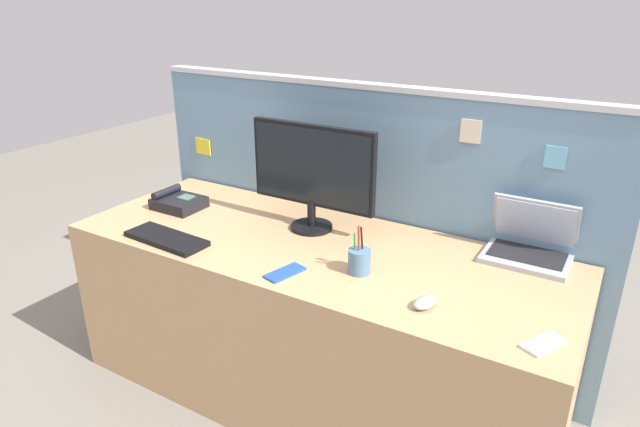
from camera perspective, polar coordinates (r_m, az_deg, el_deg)
ground_plane at (r=2.63m, az=-0.59°, el=-17.80°), size 10.00×10.00×0.00m
desk at (r=2.41m, az=-0.62°, el=-11.13°), size 2.06×0.77×0.73m
cubicle_divider at (r=2.60m, az=4.24°, el=-1.15°), size 2.21×0.08×1.32m
desktop_monitor at (r=2.30m, az=-0.80°, el=4.45°), size 0.57×0.18×0.45m
laptop at (r=2.26m, az=20.88°, el=-2.89°), size 0.31×0.24×0.23m
desk_phone at (r=2.68m, az=-14.48°, el=1.17°), size 0.22×0.18×0.09m
keyboard_main at (r=2.35m, az=-15.60°, el=-2.52°), size 0.37×0.16×0.02m
computer_mouse_right_hand at (r=1.84m, az=10.78°, el=-9.01°), size 0.08×0.11×0.03m
pen_cup at (r=2.01m, az=4.07°, el=-4.90°), size 0.08×0.08×0.18m
cell_phone_white_slab at (r=1.77m, az=22.11°, el=-12.37°), size 0.12×0.15×0.01m
cell_phone_blue_case at (r=2.02m, az=-3.65°, el=-6.12°), size 0.10×0.17×0.01m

